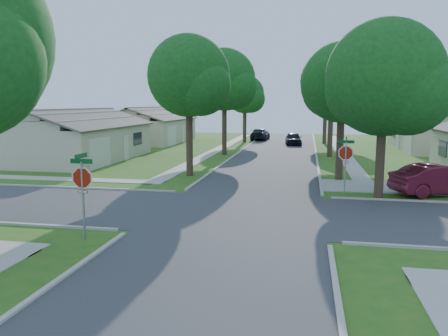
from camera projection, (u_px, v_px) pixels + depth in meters
ground at (240, 212)px, 18.77m from camera, size 100.00×100.00×0.00m
road_ns at (240, 212)px, 18.77m from camera, size 7.00×100.00×0.02m
sidewalk_ne at (342, 151)px, 42.89m from camera, size 1.20×40.00×0.04m
sidewalk_nw at (220, 148)px, 45.16m from camera, size 1.20×40.00×0.04m
driveway at (400, 187)px, 24.19m from camera, size 8.80×3.60×0.05m
stop_sign_sw at (82, 181)px, 14.78m from camera, size 1.05×0.80×2.98m
stop_sign_ne at (346, 155)px, 22.16m from camera, size 1.05×0.80×2.98m
tree_e_near at (343, 86)px, 25.80m from camera, size 4.97×4.80×8.28m
tree_e_mid at (333, 84)px, 37.37m from camera, size 5.59×5.40×9.21m
tree_e_far at (326, 92)px, 50.04m from camera, size 5.17×5.00×8.72m
tree_w_near at (190, 80)px, 27.48m from camera, size 5.38×5.20×8.97m
tree_w_mid at (225, 83)px, 39.09m from camera, size 5.80×5.60×9.56m
tree_w_far at (245, 96)px, 51.86m from camera, size 4.76×4.60×8.04m
tree_ne_corner at (385, 83)px, 20.85m from camera, size 5.80×5.60×8.66m
house_ne_far at (442, 135)px, 43.73m from camera, size 8.42×13.60×4.23m
house_nw_near at (77, 141)px, 36.09m from camera, size 8.42×13.60×4.23m
house_nw_far at (150, 129)px, 52.61m from camera, size 8.42×13.60×4.23m
car_driveway at (440, 180)px, 22.24m from camera, size 5.14×3.32×1.60m
car_curb_east at (293, 139)px, 49.11m from camera, size 2.10×4.31×1.42m
car_curb_west at (260, 134)px, 55.76m from camera, size 2.27×5.11×1.46m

